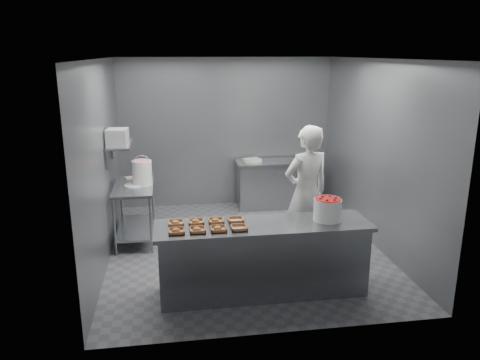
% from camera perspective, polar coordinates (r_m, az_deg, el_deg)
% --- Properties ---
extents(floor, '(4.50, 4.50, 0.00)m').
position_cam_1_polar(floor, '(7.20, 0.60, -8.30)').
color(floor, '#4C4C51').
rests_on(floor, ground).
extents(ceiling, '(4.50, 4.50, 0.00)m').
position_cam_1_polar(ceiling, '(6.60, 0.67, 14.57)').
color(ceiling, white).
rests_on(ceiling, wall_back).
extents(wall_back, '(4.00, 0.04, 2.80)m').
position_cam_1_polar(wall_back, '(8.95, -1.71, 5.77)').
color(wall_back, slate).
rests_on(wall_back, ground).
extents(wall_left, '(0.04, 4.50, 2.80)m').
position_cam_1_polar(wall_left, '(6.74, -16.40, 1.95)').
color(wall_left, slate).
rests_on(wall_left, ground).
extents(wall_right, '(0.04, 4.50, 2.80)m').
position_cam_1_polar(wall_right, '(7.35, 16.23, 3.04)').
color(wall_right, slate).
rests_on(wall_right, ground).
extents(service_counter, '(2.60, 0.70, 0.90)m').
position_cam_1_polar(service_counter, '(5.80, 2.79, -9.49)').
color(service_counter, slate).
rests_on(service_counter, ground).
extents(prep_table, '(0.60, 1.20, 0.90)m').
position_cam_1_polar(prep_table, '(7.49, -12.72, -2.89)').
color(prep_table, slate).
rests_on(prep_table, ground).
extents(back_counter, '(1.50, 0.60, 0.90)m').
position_cam_1_polar(back_counter, '(8.97, 4.33, -0.44)').
color(back_counter, slate).
rests_on(back_counter, ground).
extents(wall_shelf, '(0.35, 0.90, 0.03)m').
position_cam_1_polar(wall_shelf, '(7.27, -14.49, 4.25)').
color(wall_shelf, slate).
rests_on(wall_shelf, wall_left).
extents(tray_0, '(0.19, 0.18, 0.06)m').
position_cam_1_polar(tray_0, '(5.40, -7.78, -6.17)').
color(tray_0, tan).
rests_on(tray_0, service_counter).
extents(tray_1, '(0.19, 0.18, 0.06)m').
position_cam_1_polar(tray_1, '(5.41, -5.22, -6.06)').
color(tray_1, tan).
rests_on(tray_1, service_counter).
extents(tray_2, '(0.19, 0.18, 0.06)m').
position_cam_1_polar(tray_2, '(5.42, -2.67, -5.93)').
color(tray_2, tan).
rests_on(tray_2, service_counter).
extents(tray_3, '(0.19, 0.18, 0.04)m').
position_cam_1_polar(tray_3, '(5.45, -0.12, -5.83)').
color(tray_3, tan).
rests_on(tray_3, service_counter).
extents(tray_4, '(0.19, 0.18, 0.06)m').
position_cam_1_polar(tray_4, '(5.64, -7.83, -5.20)').
color(tray_4, tan).
rests_on(tray_4, service_counter).
extents(tray_5, '(0.19, 0.18, 0.06)m').
position_cam_1_polar(tray_5, '(5.65, -5.39, -5.09)').
color(tray_5, tan).
rests_on(tray_5, service_counter).
extents(tray_6, '(0.19, 0.18, 0.06)m').
position_cam_1_polar(tray_6, '(5.67, -2.96, -4.98)').
color(tray_6, tan).
rests_on(tray_6, service_counter).
extents(tray_7, '(0.19, 0.18, 0.04)m').
position_cam_1_polar(tray_7, '(5.70, -0.52, -4.88)').
color(tray_7, tan).
rests_on(tray_7, service_counter).
extents(worker, '(0.80, 0.64, 1.93)m').
position_cam_1_polar(worker, '(6.70, 8.08, -1.52)').
color(worker, white).
rests_on(worker, ground).
extents(strawberry_tub, '(0.34, 0.34, 0.28)m').
position_cam_1_polar(strawberry_tub, '(5.79, 10.62, -3.44)').
color(strawberry_tub, white).
rests_on(strawberry_tub, service_counter).
extents(glaze_bucket, '(0.32, 0.30, 0.46)m').
position_cam_1_polar(glaze_bucket, '(7.35, -11.85, 0.94)').
color(glaze_bucket, white).
rests_on(glaze_bucket, prep_table).
extents(bucket_lid, '(0.37, 0.37, 0.02)m').
position_cam_1_polar(bucket_lid, '(7.35, -12.81, -0.65)').
color(bucket_lid, white).
rests_on(bucket_lid, prep_table).
extents(rag, '(0.17, 0.16, 0.02)m').
position_cam_1_polar(rag, '(7.83, -13.32, 0.29)').
color(rag, '#CCB28C').
rests_on(rag, prep_table).
extents(appliance, '(0.31, 0.35, 0.25)m').
position_cam_1_polar(appliance, '(7.05, -14.72, 5.05)').
color(appliance, gray).
rests_on(appliance, wall_shelf).
extents(paper_stack, '(0.33, 0.27, 0.06)m').
position_cam_1_polar(paper_stack, '(8.77, 1.48, 2.44)').
color(paper_stack, silver).
rests_on(paper_stack, back_counter).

